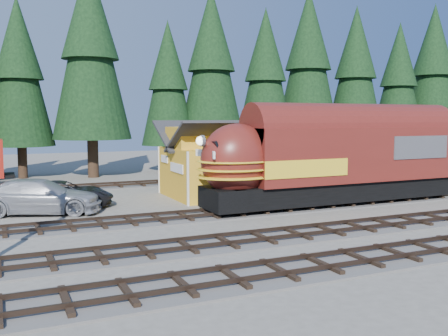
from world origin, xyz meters
name	(u,v)px	position (x,y,z in m)	size (l,w,h in m)	color
ground	(342,220)	(0.00, 0.00, 0.00)	(120.00, 120.00, 0.00)	#6B665B
track_siding	(424,196)	(10.00, 4.00, 0.06)	(68.00, 3.20, 0.33)	#4C4947
track_spur	(93,187)	(-10.00, 18.00, 0.06)	(32.00, 3.20, 0.33)	#4C4947
depot	(252,153)	(0.00, 10.50, 2.96)	(12.80, 7.00, 5.30)	orange
conifer_backdrop	(259,69)	(8.39, 24.90, 10.51)	(79.83, 19.76, 17.21)	black
locomotive	(327,161)	(1.88, 4.00, 2.79)	(17.75, 3.53, 4.83)	black
pickup_truck_a	(63,194)	(-13.16, 10.03, 0.84)	(2.78, 6.02, 1.67)	black
pickup_truck_b	(40,197)	(-14.55, 8.65, 0.99)	(2.78, 6.85, 1.99)	#A6A8AE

